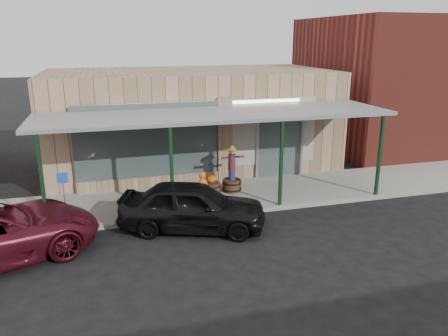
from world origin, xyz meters
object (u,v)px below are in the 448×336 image
object	(u,v)px
barrel_pumpkin	(211,187)
handicap_sign	(64,190)
barrel_scarecrow	(232,176)
parked_sedan	(193,206)

from	to	relation	value
barrel_pumpkin	handicap_sign	world-z (taller)	handicap_sign
barrel_scarecrow	handicap_sign	size ratio (longest dim) A/B	1.12
barrel_scarecrow	handicap_sign	xyz separation A→B (m)	(-5.64, -1.25, 0.41)
handicap_sign	parked_sedan	distance (m)	3.91
barrel_scarecrow	barrel_pumpkin	size ratio (longest dim) A/B	2.20
handicap_sign	parked_sedan	world-z (taller)	handicap_sign
barrel_scarecrow	barrel_pumpkin	world-z (taller)	barrel_scarecrow
handicap_sign	parked_sedan	xyz separation A→B (m)	(3.67, -1.30, -0.40)
barrel_pumpkin	handicap_sign	bearing A→B (deg)	-166.64
barrel_scarecrow	handicap_sign	distance (m)	5.79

